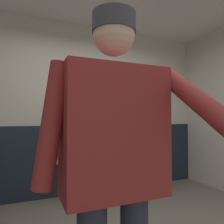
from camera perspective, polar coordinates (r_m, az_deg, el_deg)
name	(u,v)px	position (r m, az deg, el deg)	size (l,w,h in m)	color
wall_back	(82,109)	(3.51, -8.13, 0.94)	(4.91, 0.12, 2.72)	beige
wainscot_band_back	(83,159)	(3.49, -7.87, -12.55)	(4.31, 0.03, 1.09)	#19232D
urinal_left	(71,146)	(3.26, -11.13, -9.15)	(0.40, 0.34, 1.24)	white
urinal_middle	(116,144)	(3.49, 1.14, -8.69)	(0.40, 0.34, 1.24)	white
privacy_divider_panel	(96,134)	(3.28, -4.39, -6.10)	(0.04, 0.40, 0.90)	#4C4C51
person	(115,158)	(1.03, 0.70, -12.25)	(0.72, 0.60, 1.71)	#2D3342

